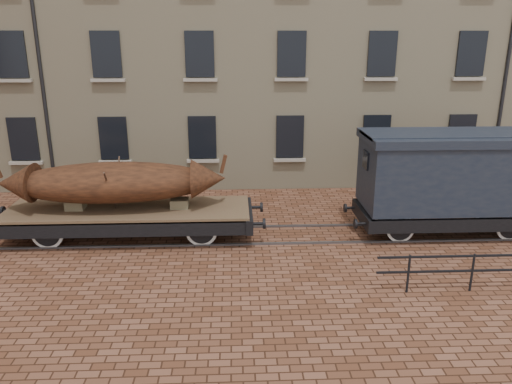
{
  "coord_description": "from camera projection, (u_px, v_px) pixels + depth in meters",
  "views": [
    {
      "loc": [
        -1.23,
        -14.69,
        6.12
      ],
      "look_at": [
        -0.56,
        0.5,
        1.3
      ],
      "focal_mm": 35.0,
      "sensor_mm": 36.0,
      "label": 1
    }
  ],
  "objects": [
    {
      "name": "warehouse_cream",
      "position": [
        323.0,
        15.0,
        23.41
      ],
      "size": [
        40.0,
        10.19,
        14.0
      ],
      "color": "beige",
      "rests_on": "ground"
    },
    {
      "name": "iron_boat",
      "position": [
        114.0,
        182.0,
        15.12
      ],
      "size": [
        6.92,
        2.14,
        1.64
      ],
      "color": "#5A2E18",
      "rests_on": "flatcar_wagon"
    },
    {
      "name": "flatcar_wagon",
      "position": [
        129.0,
        214.0,
        15.45
      ],
      "size": [
        8.41,
        2.28,
        1.27
      ],
      "color": "brown",
      "rests_on": "ground"
    },
    {
      "name": "goods_van",
      "position": [
        452.0,
        171.0,
        15.5
      ],
      "size": [
        6.32,
        2.3,
        3.27
      ],
      "color": "black",
      "rests_on": "ground"
    },
    {
      "name": "rail_track",
      "position": [
        274.0,
        234.0,
        15.88
      ],
      "size": [
        30.0,
        1.52,
        0.06
      ],
      "color": "#59595E",
      "rests_on": "ground"
    },
    {
      "name": "ground",
      "position": [
        274.0,
        235.0,
        15.89
      ],
      "size": [
        90.0,
        90.0,
        0.0
      ],
      "primitive_type": "plane",
      "color": "#512D1C"
    }
  ]
}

